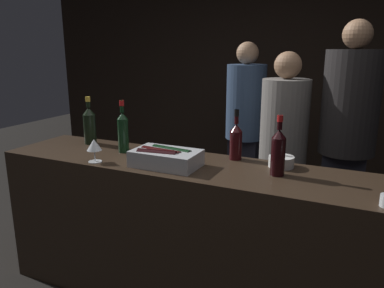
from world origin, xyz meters
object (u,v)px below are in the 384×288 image
at_px(wine_glass, 94,146).
at_px(red_wine_bottle_tall, 278,151).
at_px(bowl_white, 281,161).
at_px(red_wine_bottle_black_foil, 236,140).
at_px(red_wine_bottle_burgundy, 123,131).
at_px(person_grey_polo, 347,132).
at_px(person_in_hoodie, 245,121).
at_px(person_blond_tee, 283,144).
at_px(ice_bin_with_bottles, 165,157).
at_px(champagne_bottle, 90,125).

bearing_deg(wine_glass, red_wine_bottle_tall, 11.89).
relative_size(bowl_white, red_wine_bottle_black_foil, 0.47).
relative_size(red_wine_bottle_burgundy, person_grey_polo, 0.19).
distance_m(person_in_hoodie, person_blond_tee, 0.73).
distance_m(ice_bin_with_bottles, red_wine_bottle_tall, 0.66).
bearing_deg(person_grey_polo, person_blond_tee, 22.77).
xyz_separation_m(bowl_white, red_wine_bottle_burgundy, (-1.05, -0.12, 0.11)).
bearing_deg(ice_bin_with_bottles, champagne_bottle, 162.34).
bearing_deg(bowl_white, red_wine_bottle_burgundy, -173.39).
xyz_separation_m(wine_glass, red_wine_bottle_black_foil, (0.78, 0.43, 0.02)).
relative_size(wine_glass, champagne_bottle, 0.42).
relative_size(bowl_white, champagne_bottle, 0.43).
distance_m(red_wine_bottle_black_foil, person_grey_polo, 1.02).
xyz_separation_m(red_wine_bottle_black_foil, person_in_hoodie, (-0.34, 1.30, -0.13)).
relative_size(red_wine_bottle_black_foil, champagne_bottle, 0.92).
bearing_deg(ice_bin_with_bottles, person_blond_tee, 65.50).
xyz_separation_m(red_wine_bottle_tall, red_wine_bottle_black_foil, (-0.31, 0.20, -0.01)).
bearing_deg(champagne_bottle, ice_bin_with_bottles, -17.66).
distance_m(red_wine_bottle_black_foil, person_in_hoodie, 1.35).
height_order(person_blond_tee, person_grey_polo, person_grey_polo).
distance_m(ice_bin_with_bottles, champagne_bottle, 0.81).
bearing_deg(person_blond_tee, bowl_white, 56.72).
height_order(bowl_white, red_wine_bottle_black_foil, red_wine_bottle_black_foil).
xyz_separation_m(bowl_white, wine_glass, (-1.08, -0.39, 0.07)).
height_order(ice_bin_with_bottles, wine_glass, wine_glass).
bearing_deg(ice_bin_with_bottles, red_wine_bottle_burgundy, 159.45).
bearing_deg(bowl_white, red_wine_bottle_tall, -86.03).
bearing_deg(champagne_bottle, red_wine_bottle_tall, -5.22).
bearing_deg(bowl_white, ice_bin_with_bottles, -156.71).
relative_size(red_wine_bottle_burgundy, person_in_hoodie, 0.21).
bearing_deg(red_wine_bottle_black_foil, wine_glass, -151.28).
xyz_separation_m(person_in_hoodie, person_grey_polo, (0.95, -0.48, 0.08)).
xyz_separation_m(red_wine_bottle_black_foil, champagne_bottle, (-1.11, -0.07, 0.02)).
distance_m(champagne_bottle, red_wine_bottle_burgundy, 0.37).
xyz_separation_m(wine_glass, person_grey_polo, (1.39, 1.24, -0.03)).
distance_m(red_wine_bottle_burgundy, person_blond_tee, 1.30).
relative_size(red_wine_bottle_black_foil, person_blond_tee, 0.20).
xyz_separation_m(wine_glass, red_wine_bottle_tall, (1.09, 0.23, 0.03)).
bearing_deg(person_blond_tee, person_grey_polo, 142.90).
height_order(ice_bin_with_bottles, person_in_hoodie, person_in_hoodie).
bearing_deg(red_wine_bottle_tall, wine_glass, -168.11).
xyz_separation_m(ice_bin_with_bottles, red_wine_bottle_burgundy, (-0.41, 0.15, 0.09)).
xyz_separation_m(wine_glass, red_wine_bottle_burgundy, (0.03, 0.27, 0.04)).
relative_size(wine_glass, person_grey_polo, 0.08).
xyz_separation_m(person_in_hoodie, person_blond_tee, (0.49, -0.54, -0.05)).
relative_size(wine_glass, red_wine_bottle_black_foil, 0.46).
relative_size(person_blond_tee, person_grey_polo, 0.88).
bearing_deg(red_wine_bottle_tall, person_in_hoodie, 113.35).
bearing_deg(red_wine_bottle_black_foil, red_wine_bottle_burgundy, -167.96).
height_order(person_in_hoodie, person_grey_polo, person_grey_polo).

